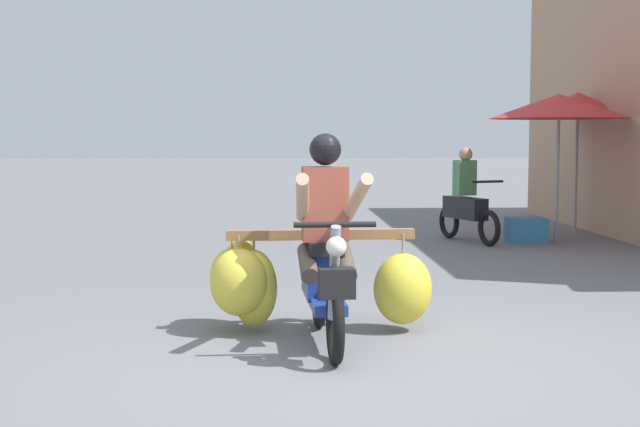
{
  "coord_description": "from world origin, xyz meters",
  "views": [
    {
      "loc": [
        -0.63,
        -5.83,
        1.55
      ],
      "look_at": [
        -0.28,
        1.72,
        0.9
      ],
      "focal_mm": 49.91,
      "sensor_mm": 36.0,
      "label": 1
    }
  ],
  "objects_px": {
    "produce_crate": "(526,230)",
    "market_umbrella_further_along": "(559,106)",
    "motorbike_distant_ahead_left": "(466,204)",
    "market_umbrella_near_shop": "(578,106)",
    "motorbike_main_loaded": "(302,272)"
  },
  "relations": [
    {
      "from": "motorbike_main_loaded",
      "to": "produce_crate",
      "type": "bearing_deg",
      "value": 60.14
    },
    {
      "from": "market_umbrella_further_along",
      "to": "produce_crate",
      "type": "relative_size",
      "value": 3.91
    },
    {
      "from": "produce_crate",
      "to": "market_umbrella_further_along",
      "type": "bearing_deg",
      "value": 6.57
    },
    {
      "from": "motorbike_distant_ahead_left",
      "to": "market_umbrella_further_along",
      "type": "bearing_deg",
      "value": -1.55
    },
    {
      "from": "motorbike_main_loaded",
      "to": "motorbike_distant_ahead_left",
      "type": "distance_m",
      "value": 6.69
    },
    {
      "from": "market_umbrella_near_shop",
      "to": "motorbike_main_loaded",
      "type": "bearing_deg",
      "value": -122.28
    },
    {
      "from": "motorbike_distant_ahead_left",
      "to": "market_umbrella_further_along",
      "type": "xyz_separation_m",
      "value": [
        1.35,
        -0.04,
        1.43
      ]
    },
    {
      "from": "motorbike_distant_ahead_left",
      "to": "market_umbrella_near_shop",
      "type": "distance_m",
      "value": 2.82
    },
    {
      "from": "motorbike_main_loaded",
      "to": "market_umbrella_further_along",
      "type": "relative_size",
      "value": 0.84
    },
    {
      "from": "motorbike_distant_ahead_left",
      "to": "market_umbrella_further_along",
      "type": "relative_size",
      "value": 0.71
    },
    {
      "from": "motorbike_main_loaded",
      "to": "motorbike_distant_ahead_left",
      "type": "bearing_deg",
      "value": 67.12
    },
    {
      "from": "motorbike_distant_ahead_left",
      "to": "market_umbrella_near_shop",
      "type": "bearing_deg",
      "value": 30.61
    },
    {
      "from": "motorbike_main_loaded",
      "to": "produce_crate",
      "type": "xyz_separation_m",
      "value": [
        3.49,
        6.07,
        -0.32
      ]
    },
    {
      "from": "market_umbrella_near_shop",
      "to": "produce_crate",
      "type": "xyz_separation_m",
      "value": [
        -1.18,
        -1.31,
        -1.88
      ]
    },
    {
      "from": "motorbike_distant_ahead_left",
      "to": "market_umbrella_further_along",
      "type": "height_order",
      "value": "market_umbrella_further_along"
    }
  ]
}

